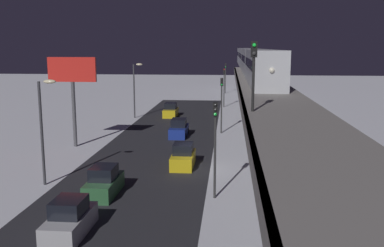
# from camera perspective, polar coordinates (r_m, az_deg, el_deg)

# --- Properties ---
(ground_plane) EXTENTS (240.00, 240.00, 0.00)m
(ground_plane) POSITION_cam_1_polar(r_m,az_deg,el_deg) (35.40, 0.27, -6.06)
(ground_plane) COLOR white
(avenue_asphalt) EXTENTS (11.00, 91.73, 0.01)m
(avenue_asphalt) POSITION_cam_1_polar(r_m,az_deg,el_deg) (35.97, -6.41, -5.85)
(avenue_asphalt) COLOR #28282D
(avenue_asphalt) RESTS_ON ground_plane
(elevated_railway) EXTENTS (5.00, 91.73, 6.20)m
(elevated_railway) POSITION_cam_1_polar(r_m,az_deg,el_deg) (34.34, 10.33, 2.41)
(elevated_railway) COLOR gray
(elevated_railway) RESTS_ON ground_plane
(subway_train) EXTENTS (2.94, 74.07, 3.40)m
(subway_train) POSITION_cam_1_polar(r_m,az_deg,el_deg) (71.41, 7.73, 8.52)
(subway_train) COLOR #B7BABF
(subway_train) RESTS_ON elevated_railway
(rail_signal) EXTENTS (0.36, 0.41, 4.00)m
(rail_signal) POSITION_cam_1_polar(r_m,az_deg,el_deg) (24.82, 8.20, 7.84)
(rail_signal) COLOR black
(rail_signal) RESTS_ON elevated_railway
(sedan_blue) EXTENTS (1.91, 4.49, 1.97)m
(sedan_blue) POSITION_cam_1_polar(r_m,az_deg,el_deg) (48.09, -1.75, -0.76)
(sedan_blue) COLOR navy
(sedan_blue) RESTS_ON ground_plane
(sedan_yellow) EXTENTS (1.80, 4.03, 1.97)m
(sedan_yellow) POSITION_cam_1_polar(r_m,az_deg,el_deg) (35.97, -1.19, -4.48)
(sedan_yellow) COLOR gold
(sedan_yellow) RESTS_ON ground_plane
(sedan_green) EXTENTS (1.80, 4.21, 1.97)m
(sedan_green) POSITION_cam_1_polar(r_m,az_deg,el_deg) (29.90, -11.62, -7.75)
(sedan_green) COLOR #2D6038
(sedan_green) RESTS_ON ground_plane
(sedan_silver_2) EXTENTS (1.80, 4.16, 1.97)m
(sedan_silver_2) POSITION_cam_1_polar(r_m,az_deg,el_deg) (24.29, -15.93, -12.21)
(sedan_silver_2) COLOR #B2B2B7
(sedan_silver_2) RESTS_ON ground_plane
(sedan_yellow_2) EXTENTS (1.80, 4.15, 1.97)m
(sedan_yellow_2) POSITION_cam_1_polar(r_m,az_deg,el_deg) (61.80, -2.85, 1.68)
(sedan_yellow_2) COLOR gold
(sedan_yellow_2) RESTS_ON ground_plane
(traffic_light_near) EXTENTS (0.32, 0.44, 6.40)m
(traffic_light_near) POSITION_cam_1_polar(r_m,az_deg,el_deg) (27.76, 3.09, -1.68)
(traffic_light_near) COLOR #2D2D2D
(traffic_light_near) RESTS_ON ground_plane
(traffic_light_mid) EXTENTS (0.32, 0.44, 6.40)m
(traffic_light_mid) POSITION_cam_1_polar(r_m,az_deg,el_deg) (49.34, 3.95, 3.51)
(traffic_light_mid) COLOR #2D2D2D
(traffic_light_mid) RESTS_ON ground_plane
(traffic_light_far) EXTENTS (0.32, 0.44, 6.40)m
(traffic_light_far) POSITION_cam_1_polar(r_m,az_deg,el_deg) (71.09, 4.29, 5.53)
(traffic_light_far) COLOR #2D2D2D
(traffic_light_far) RESTS_ON ground_plane
(traffic_light_distant) EXTENTS (0.32, 0.44, 6.40)m
(traffic_light_distant) POSITION_cam_1_polar(r_m,az_deg,el_deg) (92.89, 4.47, 6.60)
(traffic_light_distant) COLOR #2D2D2D
(traffic_light_distant) RESTS_ON ground_plane
(commercial_billboard) EXTENTS (4.80, 0.36, 8.90)m
(commercial_billboard) POSITION_cam_1_polar(r_m,az_deg,el_deg) (43.88, -15.60, 5.79)
(commercial_billboard) COLOR #4C4C51
(commercial_billboard) RESTS_ON ground_plane
(street_lamp_near) EXTENTS (1.35, 0.44, 7.65)m
(street_lamp_near) POSITION_cam_1_polar(r_m,az_deg,el_deg) (32.09, -19.06, 0.51)
(street_lamp_near) COLOR #38383D
(street_lamp_near) RESTS_ON ground_plane
(street_lamp_far) EXTENTS (1.35, 0.44, 7.65)m
(street_lamp_far) POSITION_cam_1_polar(r_m,az_deg,el_deg) (60.52, -7.51, 5.25)
(street_lamp_far) COLOR #38383D
(street_lamp_far) RESTS_ON ground_plane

